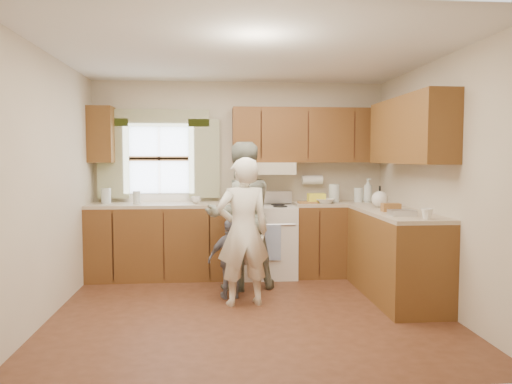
{
  "coord_description": "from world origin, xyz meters",
  "views": [
    {
      "loc": [
        -0.34,
        -4.84,
        1.52
      ],
      "look_at": [
        0.1,
        0.4,
        1.15
      ],
      "focal_mm": 35.0,
      "sensor_mm": 36.0,
      "label": 1
    }
  ],
  "objects": [
    {
      "name": "stove",
      "position": [
        0.3,
        1.44,
        0.47
      ],
      "size": [
        0.76,
        0.67,
        1.07
      ],
      "color": "silver",
      "rests_on": "ground"
    },
    {
      "name": "room",
      "position": [
        0.0,
        0.0,
        1.25
      ],
      "size": [
        3.8,
        3.8,
        3.8
      ],
      "color": "#482716",
      "rests_on": "ground"
    },
    {
      "name": "kitchen_fixtures",
      "position": [
        0.61,
        1.08,
        0.84
      ],
      "size": [
        3.8,
        2.25,
        2.15
      ],
      "color": "#44210E",
      "rests_on": "ground"
    },
    {
      "name": "woman_right",
      "position": [
        -0.04,
        0.85,
        0.85
      ],
      "size": [
        0.96,
        0.83,
        1.69
      ],
      "primitive_type": "imported",
      "rotation": [
        0.0,
        0.0,
        3.4
      ],
      "color": "#284234",
      "rests_on": "ground"
    },
    {
      "name": "child",
      "position": [
        -0.17,
        0.46,
        0.43
      ],
      "size": [
        0.53,
        0.31,
        0.85
      ],
      "primitive_type": "imported",
      "rotation": [
        0.0,
        0.0,
        3.36
      ],
      "color": "slate",
      "rests_on": "ground"
    },
    {
      "name": "woman_left",
      "position": [
        -0.05,
        0.2,
        0.76
      ],
      "size": [
        0.61,
        0.45,
        1.52
      ],
      "primitive_type": "imported",
      "rotation": [
        0.0,
        0.0,
        3.32
      ],
      "color": "white",
      "rests_on": "ground"
    }
  ]
}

